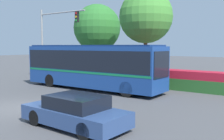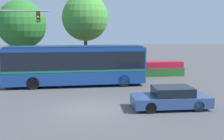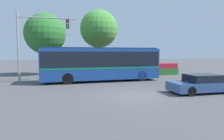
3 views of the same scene
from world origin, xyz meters
TOP-DOWN VIEW (x-y plane):
  - ground_plane at (0.00, 0.00)m, footprint 140.00×140.00m
  - city_bus at (-0.74, 6.96)m, footprint 11.38×2.59m
  - sedan_foreground at (4.77, -0.44)m, footprint 4.54×2.03m
  - traffic_light_pole at (-7.00, 8.67)m, footprint 5.62×0.24m
  - flowering_hedge at (4.87, 10.70)m, footprint 10.31×1.44m
  - street_tree_left at (-6.23, 14.33)m, footprint 5.07×5.07m
  - street_tree_centre at (0.37, 13.17)m, footprint 4.80×4.80m

SIDE VIEW (x-z plane):
  - ground_plane at x=0.00m, z-range 0.00..0.00m
  - sedan_foreground at x=4.77m, z-range -0.03..1.25m
  - flowering_hedge at x=4.87m, z-range -0.01..1.41m
  - city_bus at x=-0.74m, z-range 0.22..3.50m
  - traffic_light_pole at x=-7.00m, z-range 1.04..7.68m
  - street_tree_left at x=-6.23m, z-range 1.30..8.98m
  - street_tree_centre at x=0.37m, z-range 1.70..9.93m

